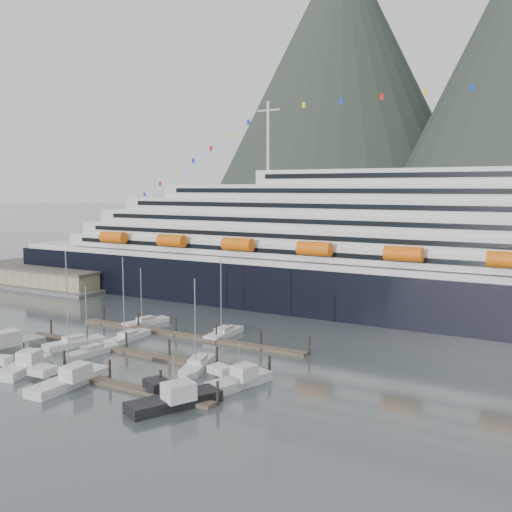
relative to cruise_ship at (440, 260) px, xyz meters
The scene contains 16 objects.
ground 63.76m from the cruise_ship, 118.66° to the right, with size 1600.00×1600.00×0.00m, color #424D4E.
cruise_ship is the anchor object (origin of this frame).
warehouse 103.31m from the cruise_ship, behind, with size 46.00×20.00×5.80m.
dock_near 74.63m from the cruise_ship, 118.31° to the right, with size 48.18×2.28×3.20m.
dock_mid 63.65m from the cruise_ship, 123.96° to the right, with size 48.18×2.28×3.20m.
dock_far 53.59m from the cruise_ship, 131.95° to the right, with size 48.18×2.28×3.20m.
sailboat_a 72.30m from the cruise_ship, 131.44° to the right, with size 5.68×10.63×16.76m.
sailboat_b 63.41m from the cruise_ship, 132.77° to the right, with size 3.60×10.34×15.20m.
sailboat_c 70.00m from the cruise_ship, 126.45° to the right, with size 3.41×9.42×11.60m.
sailboat_e 60.25m from the cruise_ship, 143.76° to the right, with size 4.75×9.91×11.58m.
sailboat_f 47.09m from the cruise_ship, 130.02° to the right, with size 3.43×9.92×14.91m.
sailboat_h 58.51m from the cruise_ship, 112.61° to the right, with size 5.76×10.04×14.04m.
trawler_b 80.52m from the cruise_ship, 122.73° to the right, with size 8.80×10.76×6.62m.
trawler_c 76.32m from the cruise_ship, 115.48° to the right, with size 9.11×12.90×6.47m.
trawler_d 69.63m from the cruise_ship, 102.94° to the right, with size 10.24×12.34×7.09m.
trawler_e 58.91m from the cruise_ship, 102.70° to the right, with size 8.16×10.44×6.44m.
Camera 1 is at (59.24, -67.60, 26.65)m, focal length 42.00 mm.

